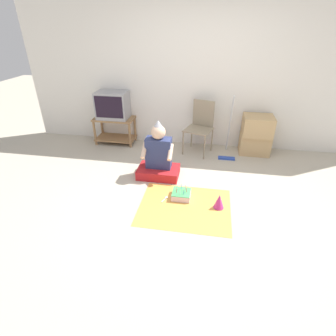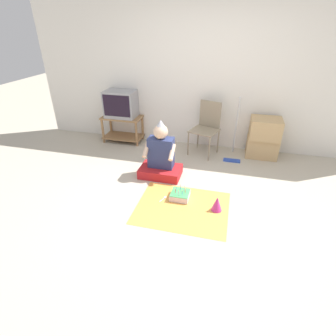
{
  "view_description": "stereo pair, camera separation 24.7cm",
  "coord_description": "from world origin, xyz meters",
  "px_view_note": "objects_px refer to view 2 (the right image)",
  "views": [
    {
      "loc": [
        0.21,
        -2.72,
        2.08
      ],
      "look_at": [
        -0.3,
        0.3,
        0.35
      ],
      "focal_mm": 28.0,
      "sensor_mm": 36.0,
      "label": 1
    },
    {
      "loc": [
        0.46,
        -2.67,
        2.08
      ],
      "look_at": [
        -0.3,
        0.3,
        0.35
      ],
      "focal_mm": 28.0,
      "sensor_mm": 36.0,
      "label": 2
    }
  ],
  "objects_px": {
    "tv": "(121,104)",
    "dust_mop": "(234,143)",
    "folding_chair": "(207,125)",
    "cardboard_box_stack": "(264,137)",
    "person_seated": "(161,158)",
    "birthday_cake": "(180,195)",
    "party_hat_blue": "(217,204)"
  },
  "relations": [
    {
      "from": "cardboard_box_stack",
      "to": "birthday_cake",
      "type": "distance_m",
      "value": 1.95
    },
    {
      "from": "cardboard_box_stack",
      "to": "dust_mop",
      "type": "height_order",
      "value": "dust_mop"
    },
    {
      "from": "tv",
      "to": "birthday_cake",
      "type": "xyz_separation_m",
      "value": [
        1.48,
        -1.61,
        -0.68
      ]
    },
    {
      "from": "dust_mop",
      "to": "person_seated",
      "type": "bearing_deg",
      "value": -142.08
    },
    {
      "from": "birthday_cake",
      "to": "dust_mop",
      "type": "bearing_deg",
      "value": 64.82
    },
    {
      "from": "cardboard_box_stack",
      "to": "birthday_cake",
      "type": "bearing_deg",
      "value": -125.11
    },
    {
      "from": "dust_mop",
      "to": "birthday_cake",
      "type": "height_order",
      "value": "dust_mop"
    },
    {
      "from": "person_seated",
      "to": "birthday_cake",
      "type": "xyz_separation_m",
      "value": [
        0.41,
        -0.53,
        -0.24
      ]
    },
    {
      "from": "tv",
      "to": "dust_mop",
      "type": "height_order",
      "value": "dust_mop"
    },
    {
      "from": "tv",
      "to": "birthday_cake",
      "type": "bearing_deg",
      "value": -47.5
    },
    {
      "from": "tv",
      "to": "folding_chair",
      "type": "height_order",
      "value": "tv"
    },
    {
      "from": "tv",
      "to": "dust_mop",
      "type": "xyz_separation_m",
      "value": [
        2.11,
        -0.28,
        -0.43
      ]
    },
    {
      "from": "party_hat_blue",
      "to": "tv",
      "type": "bearing_deg",
      "value": 138.32
    },
    {
      "from": "person_seated",
      "to": "birthday_cake",
      "type": "bearing_deg",
      "value": -51.83
    },
    {
      "from": "cardboard_box_stack",
      "to": "party_hat_blue",
      "type": "xyz_separation_m",
      "value": [
        -0.61,
        -1.72,
        -0.25
      ]
    },
    {
      "from": "folding_chair",
      "to": "tv",
      "type": "bearing_deg",
      "value": 176.19
    },
    {
      "from": "cardboard_box_stack",
      "to": "dust_mop",
      "type": "xyz_separation_m",
      "value": [
        -0.48,
        -0.24,
        -0.05
      ]
    },
    {
      "from": "party_hat_blue",
      "to": "cardboard_box_stack",
      "type": "bearing_deg",
      "value": 70.4
    },
    {
      "from": "dust_mop",
      "to": "folding_chair",
      "type": "bearing_deg",
      "value": 160.94
    },
    {
      "from": "cardboard_box_stack",
      "to": "dust_mop",
      "type": "bearing_deg",
      "value": -153.58
    },
    {
      "from": "person_seated",
      "to": "party_hat_blue",
      "type": "xyz_separation_m",
      "value": [
        0.91,
        -0.67,
        -0.19
      ]
    },
    {
      "from": "tv",
      "to": "cardboard_box_stack",
      "type": "height_order",
      "value": "tv"
    },
    {
      "from": "dust_mop",
      "to": "person_seated",
      "type": "height_order",
      "value": "dust_mop"
    },
    {
      "from": "tv",
      "to": "dust_mop",
      "type": "bearing_deg",
      "value": -7.49
    },
    {
      "from": "tv",
      "to": "dust_mop",
      "type": "relative_size",
      "value": 0.52
    },
    {
      "from": "person_seated",
      "to": "party_hat_blue",
      "type": "relative_size",
      "value": 4.54
    },
    {
      "from": "birthday_cake",
      "to": "party_hat_blue",
      "type": "distance_m",
      "value": 0.52
    },
    {
      "from": "folding_chair",
      "to": "cardboard_box_stack",
      "type": "height_order",
      "value": "folding_chair"
    },
    {
      "from": "tv",
      "to": "cardboard_box_stack",
      "type": "distance_m",
      "value": 2.61
    },
    {
      "from": "birthday_cake",
      "to": "person_seated",
      "type": "bearing_deg",
      "value": 128.17
    },
    {
      "from": "birthday_cake",
      "to": "tv",
      "type": "bearing_deg",
      "value": 132.5
    },
    {
      "from": "folding_chair",
      "to": "cardboard_box_stack",
      "type": "distance_m",
      "value": 0.98
    }
  ]
}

